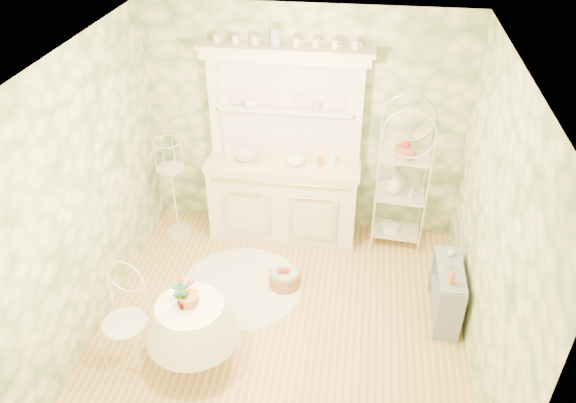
# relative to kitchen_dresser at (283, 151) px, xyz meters

# --- Properties ---
(floor) EXTENTS (3.60, 3.60, 0.00)m
(floor) POSITION_rel_kitchen_dresser_xyz_m (0.20, -1.52, -1.15)
(floor) COLOR #D9B36B
(floor) RESTS_ON ground
(ceiling) EXTENTS (3.60, 3.60, 0.00)m
(ceiling) POSITION_rel_kitchen_dresser_xyz_m (0.20, -1.52, 1.56)
(ceiling) COLOR white
(ceiling) RESTS_ON floor
(wall_left) EXTENTS (3.60, 3.60, 0.00)m
(wall_left) POSITION_rel_kitchen_dresser_xyz_m (-1.60, -1.52, 0.21)
(wall_left) COLOR #F6ECBB
(wall_left) RESTS_ON floor
(wall_right) EXTENTS (3.60, 3.60, 0.00)m
(wall_right) POSITION_rel_kitchen_dresser_xyz_m (2.00, -1.52, 0.21)
(wall_right) COLOR #F6ECBB
(wall_right) RESTS_ON floor
(wall_back) EXTENTS (3.60, 3.60, 0.00)m
(wall_back) POSITION_rel_kitchen_dresser_xyz_m (0.20, 0.28, 0.21)
(wall_back) COLOR #F6ECBB
(wall_back) RESTS_ON floor
(wall_front) EXTENTS (3.60, 3.60, 0.00)m
(wall_front) POSITION_rel_kitchen_dresser_xyz_m (0.20, -3.32, 0.21)
(wall_front) COLOR #F6ECBB
(wall_front) RESTS_ON floor
(kitchen_dresser) EXTENTS (1.87, 0.61, 2.29)m
(kitchen_dresser) POSITION_rel_kitchen_dresser_xyz_m (0.00, 0.00, 0.00)
(kitchen_dresser) COLOR white
(kitchen_dresser) RESTS_ON floor
(bakers_rack) EXTENTS (0.61, 0.46, 1.87)m
(bakers_rack) POSITION_rel_kitchen_dresser_xyz_m (1.34, 0.05, -0.21)
(bakers_rack) COLOR white
(bakers_rack) RESTS_ON floor
(side_shelf) EXTENTS (0.36, 0.77, 0.64)m
(side_shelf) POSITION_rel_kitchen_dresser_xyz_m (1.81, -1.15, -0.83)
(side_shelf) COLOR #838DA2
(side_shelf) RESTS_ON floor
(round_table) EXTENTS (0.80, 0.80, 0.70)m
(round_table) POSITION_rel_kitchen_dresser_xyz_m (-0.51, -2.10, -0.79)
(round_table) COLOR white
(round_table) RESTS_ON floor
(cafe_chair) EXTENTS (0.40, 0.40, 0.78)m
(cafe_chair) POSITION_rel_kitchen_dresser_xyz_m (-1.12, -2.14, -0.76)
(cafe_chair) COLOR white
(cafe_chair) RESTS_ON floor
(birdcage_stand) EXTENTS (0.33, 0.33, 1.34)m
(birdcage_stand) POSITION_rel_kitchen_dresser_xyz_m (-1.29, -0.17, -0.47)
(birdcage_stand) COLOR white
(birdcage_stand) RESTS_ON floor
(floor_basket) EXTENTS (0.41, 0.41, 0.23)m
(floor_basket) POSITION_rel_kitchen_dresser_xyz_m (0.15, -0.94, -1.03)
(floor_basket) COLOR #B17350
(floor_basket) RESTS_ON floor
(lace_rug) EXTENTS (1.51, 1.51, 0.01)m
(lace_rug) POSITION_rel_kitchen_dresser_xyz_m (-0.31, -1.03, -1.14)
(lace_rug) COLOR white
(lace_rug) RESTS_ON floor
(bowl_floral) EXTENTS (0.33, 0.33, 0.07)m
(bowl_floral) POSITION_rel_kitchen_dresser_xyz_m (-0.41, -0.02, -0.13)
(bowl_floral) COLOR white
(bowl_floral) RESTS_ON kitchen_dresser
(bowl_white) EXTENTS (0.29, 0.29, 0.07)m
(bowl_white) POSITION_rel_kitchen_dresser_xyz_m (0.14, -0.04, -0.13)
(bowl_white) COLOR white
(bowl_white) RESTS_ON kitchen_dresser
(cup_left) EXTENTS (0.16, 0.16, 0.10)m
(cup_left) POSITION_rel_kitchen_dresser_xyz_m (-0.39, 0.14, 0.47)
(cup_left) COLOR white
(cup_left) RESTS_ON kitchen_dresser
(cup_right) EXTENTS (0.11, 0.11, 0.10)m
(cup_right) POSITION_rel_kitchen_dresser_xyz_m (0.34, 0.16, 0.47)
(cup_right) COLOR white
(cup_right) RESTS_ON kitchen_dresser
(potted_geranium) EXTENTS (0.18, 0.16, 0.30)m
(potted_geranium) POSITION_rel_kitchen_dresser_xyz_m (-0.55, -2.15, -0.30)
(potted_geranium) COLOR #3F7238
(potted_geranium) RESTS_ON round_table
(bottle_amber) EXTENTS (0.07, 0.07, 0.17)m
(bottle_amber) POSITION_rel_kitchen_dresser_xyz_m (1.79, -1.37, -0.46)
(bottle_amber) COLOR #D26933
(bottle_amber) RESTS_ON side_shelf
(bottle_blue) EXTENTS (0.05, 0.05, 0.09)m
(bottle_blue) POSITION_rel_kitchen_dresser_xyz_m (1.79, -1.15, -0.49)
(bottle_blue) COLOR #8498BF
(bottle_blue) RESTS_ON side_shelf
(bottle_glass) EXTENTS (0.10, 0.10, 0.10)m
(bottle_glass) POSITION_rel_kitchen_dresser_xyz_m (1.82, -0.95, -0.50)
(bottle_glass) COLOR silver
(bottle_glass) RESTS_ON side_shelf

